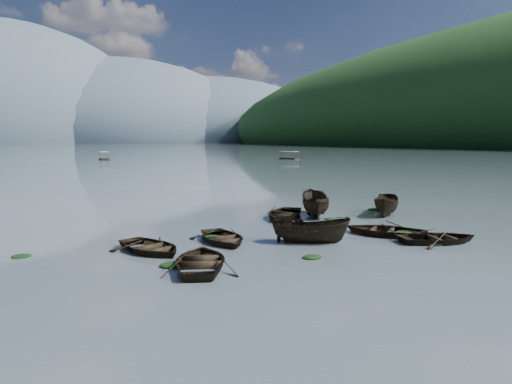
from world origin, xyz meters
name	(u,v)px	position (x,y,z in m)	size (l,w,h in m)	color
ground_plane	(375,264)	(0.00, 0.00, 0.00)	(2400.00, 2400.00, 0.00)	#4E5B62
haze_mtn_b	(2,143)	(-60.00, 900.00, 0.00)	(520.00, 520.00, 340.00)	#475666
haze_mtn_c	(120,142)	(140.00, 900.00, 0.00)	(520.00, 520.00, 260.00)	#475666
haze_mtn_d	(207,142)	(320.00, 900.00, 0.00)	(520.00, 520.00, 220.00)	#475666
rowboat_0	(222,242)	(-4.42, 7.10, 0.00)	(3.03, 4.24, 0.88)	black
rowboat_1	(201,267)	(-7.06, 2.97, 0.00)	(3.28, 4.60, 0.95)	black
rowboat_2	(311,243)	(-0.23, 4.85, 0.00)	(1.57, 4.19, 1.62)	black
rowboat_3	(385,235)	(4.78, 4.69, 0.00)	(3.30, 4.63, 0.96)	black
rowboat_4	(439,242)	(6.02, 1.90, 0.00)	(3.07, 4.30, 0.89)	black
rowboat_5	(387,215)	(9.83, 10.17, 0.00)	(1.68, 4.47, 1.73)	black
rowboat_6	(151,252)	(-8.42, 6.66, 0.00)	(3.05, 4.27, 0.88)	black
rowboat_7	(284,218)	(2.39, 12.40, 0.00)	(3.46, 4.84, 1.00)	black
rowboat_8	(315,216)	(4.85, 12.19, 0.00)	(1.89, 5.02, 1.94)	black
weed_clump_0	(172,266)	(-8.16, 3.67, 0.00)	(1.11, 0.91, 0.24)	black
weed_clump_1	(312,258)	(-1.88, 2.15, 0.00)	(0.95, 0.76, 0.21)	black
weed_clump_2	(436,245)	(5.51, 1.61, 0.00)	(1.10, 0.88, 0.24)	black
weed_clump_3	(330,219)	(4.92, 10.34, 0.00)	(0.82, 0.70, 0.18)	black
weed_clump_4	(403,235)	(5.81, 4.29, 0.00)	(1.28, 1.01, 0.26)	black
weed_clump_5	(21,257)	(-14.14, 8.39, 0.00)	(0.89, 0.72, 0.19)	black
weed_clump_6	(210,238)	(-4.64, 8.39, 0.00)	(1.00, 0.83, 0.21)	black
weed_clump_7	(374,210)	(10.56, 12.44, 0.00)	(1.00, 0.80, 0.22)	black
pontoon_centre	(104,160)	(4.31, 116.27, 0.00)	(2.30, 5.51, 2.11)	black
pontoon_right	(289,159)	(52.17, 96.97, 0.00)	(2.29, 5.49, 2.10)	black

